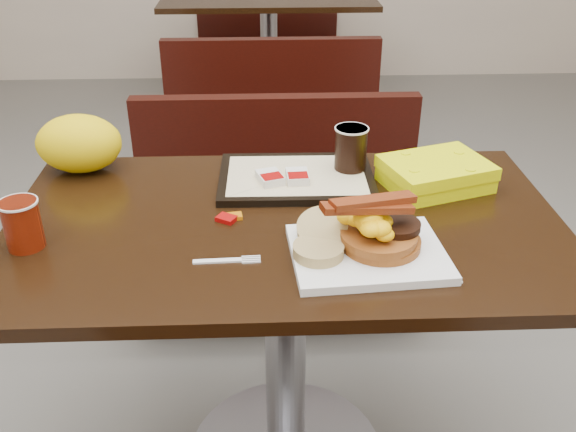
{
  "coord_description": "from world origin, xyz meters",
  "views": [
    {
      "loc": [
        -0.04,
        -1.2,
        1.43
      ],
      "look_at": [
        0.0,
        -0.07,
        0.8
      ],
      "focal_mm": 39.95,
      "sensor_mm": 36.0,
      "label": 1
    }
  ],
  "objects_px": {
    "table_far": "(269,60)",
    "hashbrown_sleeve_right": "(297,176)",
    "fork": "(217,261)",
    "tray": "(296,178)",
    "table_near": "(286,353)",
    "coffee_cup_far": "(351,148)",
    "knife": "(438,258)",
    "clamshell": "(436,174)",
    "pancake_stack": "(381,239)",
    "coffee_cup_near": "(22,225)",
    "bench_far_s": "(271,102)",
    "bench_far_n": "(268,35)",
    "platter": "(368,253)",
    "hashbrown_sleeve_left": "(270,178)",
    "paper_bag": "(79,143)",
    "bench_near_n": "(278,218)"
  },
  "relations": [
    {
      "from": "table_far",
      "to": "hashbrown_sleeve_right",
      "type": "relative_size",
      "value": 17.19
    },
    {
      "from": "fork",
      "to": "tray",
      "type": "xyz_separation_m",
      "value": [
        0.17,
        0.35,
        0.01
      ]
    },
    {
      "from": "table_near",
      "to": "hashbrown_sleeve_right",
      "type": "relative_size",
      "value": 17.19
    },
    {
      "from": "fork",
      "to": "coffee_cup_far",
      "type": "distance_m",
      "value": 0.49
    },
    {
      "from": "coffee_cup_far",
      "to": "fork",
      "type": "bearing_deg",
      "value": -128.8
    },
    {
      "from": "knife",
      "to": "tray",
      "type": "relative_size",
      "value": 0.47
    },
    {
      "from": "knife",
      "to": "clamshell",
      "type": "xyz_separation_m",
      "value": [
        0.07,
        0.32,
        0.03
      ]
    },
    {
      "from": "pancake_stack",
      "to": "coffee_cup_near",
      "type": "bearing_deg",
      "value": 175.63
    },
    {
      "from": "bench_far_s",
      "to": "hashbrown_sleeve_right",
      "type": "height_order",
      "value": "hashbrown_sleeve_right"
    },
    {
      "from": "clamshell",
      "to": "bench_far_n",
      "type": "bearing_deg",
      "value": 78.19
    },
    {
      "from": "platter",
      "to": "coffee_cup_far",
      "type": "height_order",
      "value": "coffee_cup_far"
    },
    {
      "from": "tray",
      "to": "coffee_cup_far",
      "type": "distance_m",
      "value": 0.15
    },
    {
      "from": "pancake_stack",
      "to": "clamshell",
      "type": "height_order",
      "value": "clamshell"
    },
    {
      "from": "hashbrown_sleeve_left",
      "to": "paper_bag",
      "type": "xyz_separation_m",
      "value": [
        -0.47,
        0.12,
        0.04
      ]
    },
    {
      "from": "bench_near_n",
      "to": "table_far",
      "type": "xyz_separation_m",
      "value": [
        0.0,
        1.9,
        0.02
      ]
    },
    {
      "from": "pancake_stack",
      "to": "hashbrown_sleeve_left",
      "type": "height_order",
      "value": "pancake_stack"
    },
    {
      "from": "tray",
      "to": "coffee_cup_far",
      "type": "xyz_separation_m",
      "value": [
        0.13,
        0.03,
        0.06
      ]
    },
    {
      "from": "coffee_cup_near",
      "to": "paper_bag",
      "type": "xyz_separation_m",
      "value": [
        0.03,
        0.36,
        0.02
      ]
    },
    {
      "from": "coffee_cup_near",
      "to": "tray",
      "type": "distance_m",
      "value": 0.62
    },
    {
      "from": "table_near",
      "to": "paper_bag",
      "type": "relative_size",
      "value": 5.79
    },
    {
      "from": "pancake_stack",
      "to": "knife",
      "type": "xyz_separation_m",
      "value": [
        0.11,
        -0.03,
        -0.03
      ]
    },
    {
      "from": "platter",
      "to": "paper_bag",
      "type": "relative_size",
      "value": 1.43
    },
    {
      "from": "table_far",
      "to": "table_near",
      "type": "bearing_deg",
      "value": -90.0
    },
    {
      "from": "hashbrown_sleeve_left",
      "to": "tray",
      "type": "bearing_deg",
      "value": 8.9
    },
    {
      "from": "tray",
      "to": "hashbrown_sleeve_left",
      "type": "distance_m",
      "value": 0.07
    },
    {
      "from": "bench_far_n",
      "to": "platter",
      "type": "height_order",
      "value": "platter"
    },
    {
      "from": "platter",
      "to": "pancake_stack",
      "type": "xyz_separation_m",
      "value": [
        0.03,
        0.01,
        0.02
      ]
    },
    {
      "from": "bench_far_n",
      "to": "bench_far_s",
      "type": "bearing_deg",
      "value": -90.0
    },
    {
      "from": "bench_near_n",
      "to": "fork",
      "type": "distance_m",
      "value": 0.95
    },
    {
      "from": "bench_far_s",
      "to": "coffee_cup_far",
      "type": "xyz_separation_m",
      "value": [
        0.17,
        -1.68,
        0.46
      ]
    },
    {
      "from": "fork",
      "to": "bench_near_n",
      "type": "bearing_deg",
      "value": 78.49
    },
    {
      "from": "coffee_cup_near",
      "to": "fork",
      "type": "relative_size",
      "value": 0.78
    },
    {
      "from": "fork",
      "to": "bench_far_n",
      "type": "bearing_deg",
      "value": 85.33
    },
    {
      "from": "coffee_cup_far",
      "to": "table_far",
      "type": "bearing_deg",
      "value": 94.01
    },
    {
      "from": "bench_near_n",
      "to": "coffee_cup_near",
      "type": "distance_m",
      "value": 1.04
    },
    {
      "from": "table_near",
      "to": "bench_near_n",
      "type": "relative_size",
      "value": 1.2
    },
    {
      "from": "bench_near_n",
      "to": "tray",
      "type": "relative_size",
      "value": 2.7
    },
    {
      "from": "hashbrown_sleeve_right",
      "to": "paper_bag",
      "type": "relative_size",
      "value": 0.34
    },
    {
      "from": "table_near",
      "to": "paper_bag",
      "type": "height_order",
      "value": "paper_bag"
    },
    {
      "from": "coffee_cup_near",
      "to": "bench_far_n",
      "type": "bearing_deg",
      "value": 81.21
    },
    {
      "from": "bench_near_n",
      "to": "hashbrown_sleeve_left",
      "type": "xyz_separation_m",
      "value": [
        -0.03,
        -0.54,
        0.42
      ]
    },
    {
      "from": "bench_far_s",
      "to": "clamshell",
      "type": "relative_size",
      "value": 4.26
    },
    {
      "from": "table_near",
      "to": "bench_far_n",
      "type": "bearing_deg",
      "value": 90.0
    },
    {
      "from": "pancake_stack",
      "to": "fork",
      "type": "bearing_deg",
      "value": -176.77
    },
    {
      "from": "hashbrown_sleeve_left",
      "to": "bench_near_n",
      "type": "bearing_deg",
      "value": 68.69
    },
    {
      "from": "hashbrown_sleeve_right",
      "to": "tray",
      "type": "bearing_deg",
      "value": 88.62
    },
    {
      "from": "hashbrown_sleeve_right",
      "to": "coffee_cup_far",
      "type": "bearing_deg",
      "value": 21.22
    },
    {
      "from": "bench_far_s",
      "to": "bench_far_n",
      "type": "bearing_deg",
      "value": 90.0
    },
    {
      "from": "fork",
      "to": "hashbrown_sleeve_right",
      "type": "distance_m",
      "value": 0.36
    },
    {
      "from": "knife",
      "to": "tray",
      "type": "distance_m",
      "value": 0.44
    }
  ]
}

